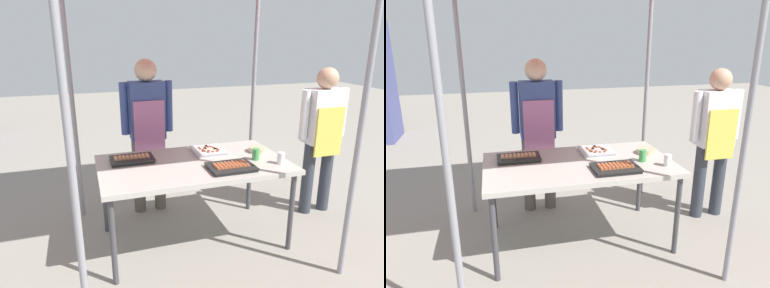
# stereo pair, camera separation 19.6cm
# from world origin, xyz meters

# --- Properties ---
(ground_plane) EXTENTS (18.00, 18.00, 0.00)m
(ground_plane) POSITION_xyz_m (0.00, 0.00, 0.00)
(ground_plane) COLOR gray
(stall_table) EXTENTS (1.60, 0.90, 0.75)m
(stall_table) POSITION_xyz_m (0.00, 0.00, 0.70)
(stall_table) COLOR #B7B2A8
(stall_table) RESTS_ON ground
(tray_grilled_sausages) EXTENTS (0.37, 0.24, 0.05)m
(tray_grilled_sausages) POSITION_xyz_m (-0.50, 0.19, 0.77)
(tray_grilled_sausages) COLOR black
(tray_grilled_sausages) RESTS_ON stall_table
(tray_meat_skewers) EXTENTS (0.29, 0.29, 0.04)m
(tray_meat_skewers) POSITION_xyz_m (0.21, 0.22, 0.77)
(tray_meat_skewers) COLOR silver
(tray_meat_skewers) RESTS_ON stall_table
(tray_pork_links) EXTENTS (0.37, 0.27, 0.05)m
(tray_pork_links) POSITION_xyz_m (0.24, -0.24, 0.77)
(tray_pork_links) COLOR black
(tray_pork_links) RESTS_ON stall_table
(condiment_bowl) EXTENTS (0.17, 0.17, 0.05)m
(condiment_bowl) POSITION_xyz_m (0.65, 0.09, 0.77)
(condiment_bowl) COLOR #BFB28C
(condiment_bowl) RESTS_ON stall_table
(drink_cup_near_edge) EXTENTS (0.06, 0.06, 0.10)m
(drink_cup_near_edge) POSITION_xyz_m (0.53, -0.10, 0.80)
(drink_cup_near_edge) COLOR #3F994C
(drink_cup_near_edge) RESTS_ON stall_table
(drink_cup_by_wok) EXTENTS (0.06, 0.06, 0.10)m
(drink_cup_by_wok) POSITION_xyz_m (0.69, -0.25, 0.80)
(drink_cup_by_wok) COLOR white
(drink_cup_by_wok) RESTS_ON stall_table
(vendor_woman) EXTENTS (0.52, 0.23, 1.58)m
(vendor_woman) POSITION_xyz_m (-0.26, 0.70, 0.93)
(vendor_woman) COLOR #595147
(vendor_woman) RESTS_ON ground
(customer_nearby) EXTENTS (0.52, 0.22, 1.50)m
(customer_nearby) POSITION_xyz_m (1.39, 0.15, 0.88)
(customer_nearby) COLOR #333842
(customer_nearby) RESTS_ON ground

